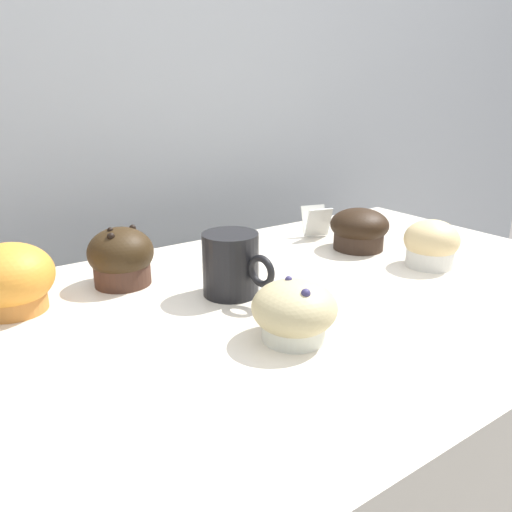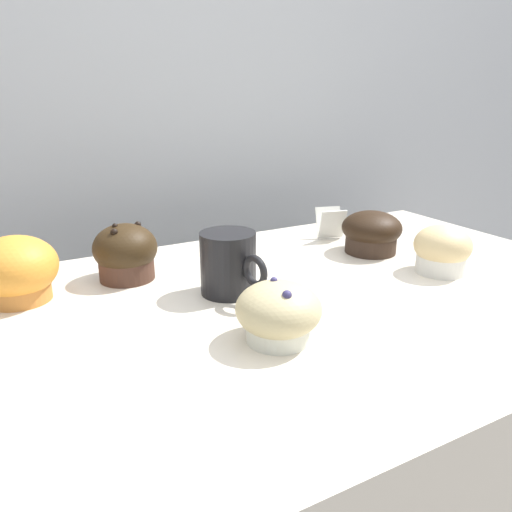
% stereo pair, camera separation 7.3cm
% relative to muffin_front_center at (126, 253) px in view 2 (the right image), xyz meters
% --- Properties ---
extents(wall_back, '(3.20, 0.10, 1.80)m').
position_rel_muffin_front_center_xyz_m(wall_back, '(0.21, 0.42, -0.07)').
color(wall_back, '#B2B7BC').
rests_on(wall_back, ground).
extents(muffin_front_center, '(0.10, 0.10, 0.09)m').
position_rel_muffin_front_center_xyz_m(muffin_front_center, '(0.00, 0.00, 0.00)').
color(muffin_front_center, '#452B20').
rests_on(muffin_front_center, display_counter).
extents(muffin_back_left, '(0.10, 0.10, 0.07)m').
position_rel_muffin_front_center_xyz_m(muffin_back_left, '(0.10, -0.28, -0.01)').
color(muffin_back_left, silver).
rests_on(muffin_back_left, display_counter).
extents(muffin_back_right, '(0.11, 0.11, 0.07)m').
position_rel_muffin_front_center_xyz_m(muffin_back_right, '(0.42, -0.08, -0.00)').
color(muffin_back_right, '#35261C').
rests_on(muffin_back_right, display_counter).
extents(muffin_front_left, '(0.11, 0.11, 0.09)m').
position_rel_muffin_front_center_xyz_m(muffin_front_left, '(-0.15, -0.01, 0.00)').
color(muffin_front_left, '#C97B36').
rests_on(muffin_front_left, display_counter).
extents(muffin_front_right, '(0.09, 0.09, 0.08)m').
position_rel_muffin_front_center_xyz_m(muffin_front_right, '(0.45, -0.21, -0.00)').
color(muffin_front_right, silver).
rests_on(muffin_front_right, display_counter).
extents(coffee_cup, '(0.08, 0.12, 0.09)m').
position_rel_muffin_front_center_xyz_m(coffee_cup, '(0.11, -0.13, 0.01)').
color(coffee_cup, black).
rests_on(coffee_cup, display_counter).
extents(price_card, '(0.06, 0.05, 0.06)m').
position_rel_muffin_front_center_xyz_m(price_card, '(0.40, 0.02, -0.01)').
color(price_card, white).
rests_on(price_card, display_counter).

